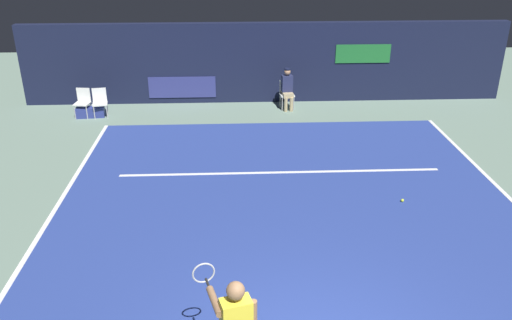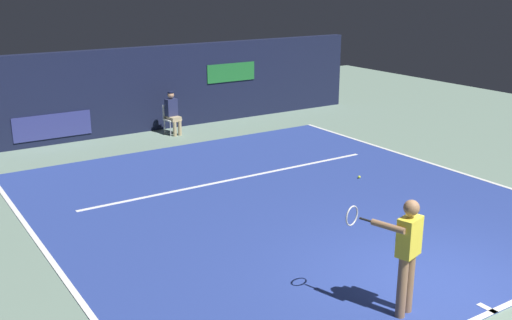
{
  "view_description": "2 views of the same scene",
  "coord_description": "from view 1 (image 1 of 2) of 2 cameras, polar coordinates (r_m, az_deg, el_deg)",
  "views": [
    {
      "loc": [
        -1.11,
        -5.09,
        5.42
      ],
      "look_at": [
        -0.65,
        4.73,
        0.99
      ],
      "focal_mm": 36.6,
      "sensor_mm": 36.0,
      "label": 1
    },
    {
      "loc": [
        -6.98,
        -5.45,
        4.57
      ],
      "look_at": [
        -0.4,
        4.65,
        0.92
      ],
      "focal_mm": 42.12,
      "sensor_mm": 36.0,
      "label": 2
    }
  ],
  "objects": [
    {
      "name": "line_judge_on_chair",
      "position": [
        16.77,
        3.44,
        7.82
      ],
      "size": [
        0.48,
        0.56,
        1.32
      ],
      "color": "white",
      "rests_on": "ground"
    },
    {
      "name": "court_surface",
      "position": [
        10.88,
        3.56,
        -5.62
      ],
      "size": [
        9.82,
        10.57,
        0.01
      ],
      "primitive_type": "cube",
      "color": "navy",
      "rests_on": "ground"
    },
    {
      "name": "line_sideline_right",
      "position": [
        11.45,
        -21.52,
        -5.76
      ],
      "size": [
        0.1,
        10.57,
        0.01
      ],
      "primitive_type": "cube",
      "color": "white",
      "rests_on": "court_surface"
    },
    {
      "name": "courtside_chair_near",
      "position": [
        16.95,
        -18.41,
        6.14
      ],
      "size": [
        0.49,
        0.47,
        0.88
      ],
      "color": "white",
      "rests_on": "ground"
    },
    {
      "name": "courtside_chair_far",
      "position": [
        16.78,
        -16.7,
        6.19
      ],
      "size": [
        0.5,
        0.48,
        0.88
      ],
      "color": "white",
      "rests_on": "ground"
    },
    {
      "name": "ground_plane",
      "position": [
        10.89,
        3.56,
        -5.64
      ],
      "size": [
        30.77,
        30.77,
        0.0
      ],
      "primitive_type": "plane",
      "color": "slate"
    },
    {
      "name": "line_service",
      "position": [
        12.51,
        2.69,
        -1.36
      ],
      "size": [
        7.66,
        0.1,
        0.01
      ],
      "primitive_type": "cube",
      "color": "white",
      "rests_on": "court_surface"
    },
    {
      "name": "tennis_ball",
      "position": [
        11.62,
        15.71,
        -4.27
      ],
      "size": [
        0.07,
        0.07,
        0.07
      ],
      "primitive_type": "sphere",
      "color": "#CCE033",
      "rests_on": "court_surface"
    },
    {
      "name": "equipment_bag",
      "position": [
        16.94,
        -17.63,
        5.02
      ],
      "size": [
        0.86,
        0.39,
        0.32
      ],
      "primitive_type": "cube",
      "rotation": [
        0.0,
        0.0,
        0.09
      ],
      "color": "navy",
      "rests_on": "ground"
    },
    {
      "name": "back_wall",
      "position": [
        17.43,
        1.07,
        10.58
      ],
      "size": [
        15.82,
        0.33,
        2.6
      ],
      "color": "#141933",
      "rests_on": "ground"
    }
  ]
}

